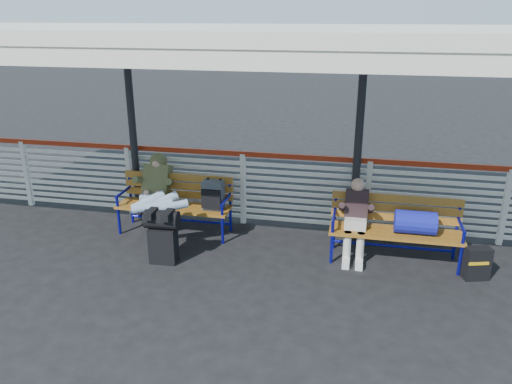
% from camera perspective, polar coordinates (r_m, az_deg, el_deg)
% --- Properties ---
extents(ground, '(60.00, 60.00, 0.00)m').
position_cam_1_polar(ground, '(6.76, -5.21, -9.74)').
color(ground, black).
rests_on(ground, ground).
extents(fence, '(12.08, 0.08, 1.24)m').
position_cam_1_polar(fence, '(8.17, -1.48, 0.75)').
color(fence, silver).
rests_on(fence, ground).
extents(canopy, '(12.60, 3.60, 3.16)m').
position_cam_1_polar(canopy, '(6.73, -3.80, 17.33)').
color(canopy, silver).
rests_on(canopy, ground).
extents(luggage_stack, '(0.48, 0.29, 0.78)m').
position_cam_1_polar(luggage_stack, '(7.07, -10.62, -4.78)').
color(luggage_stack, black).
rests_on(luggage_stack, ground).
extents(bench_left, '(1.80, 0.56, 0.92)m').
position_cam_1_polar(bench_left, '(7.90, -7.95, -0.65)').
color(bench_left, '#A46A1F').
rests_on(bench_left, ground).
extents(bench_right, '(1.80, 0.56, 0.92)m').
position_cam_1_polar(bench_right, '(7.21, 16.59, -3.41)').
color(bench_right, '#A46A1F').
rests_on(bench_right, ground).
extents(traveler_man, '(0.94, 1.64, 0.77)m').
position_cam_1_polar(traveler_man, '(7.68, -11.21, -0.67)').
color(traveler_man, '#91A8C3').
rests_on(traveler_man, ground).
extents(companion_person, '(0.32, 0.66, 1.15)m').
position_cam_1_polar(companion_person, '(7.16, 11.31, -3.02)').
color(companion_person, beige).
rests_on(companion_person, ground).
extents(suitcase_side, '(0.36, 0.28, 0.45)m').
position_cam_1_polar(suitcase_side, '(7.23, 23.92, -7.46)').
color(suitcase_side, black).
rests_on(suitcase_side, ground).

